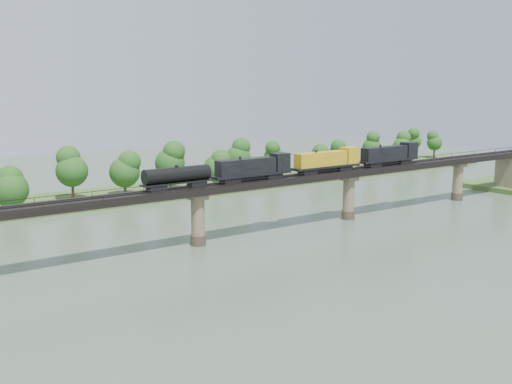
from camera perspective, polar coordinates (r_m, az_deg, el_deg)
ground at (r=101.10m, az=3.77°, el=-8.21°), size 400.00×400.00×0.00m
far_bank at (r=172.87m, az=-14.63°, el=-0.61°), size 300.00×24.00×1.60m
bridge at (r=123.36m, az=-5.19°, el=-2.27°), size 236.00×30.00×11.50m
bridge_superstructure at (r=122.18m, az=-5.24°, el=0.63°), size 220.00×4.90×0.75m
far_treeline at (r=164.65m, az=-16.82°, el=1.60°), size 289.06×17.54×13.60m
freight_train at (r=137.13m, az=4.22°, el=2.55°), size 73.47×2.86×5.06m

